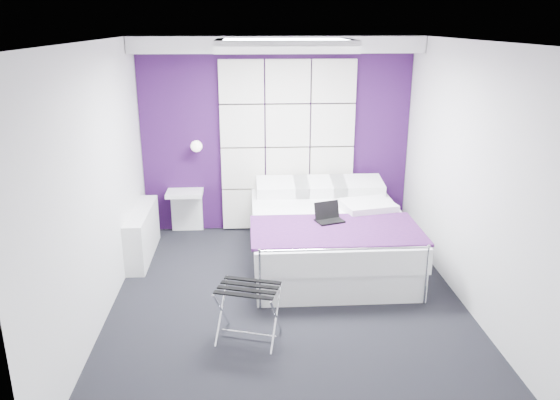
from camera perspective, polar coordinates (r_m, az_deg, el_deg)
name	(u,v)px	position (r m, az deg, el deg)	size (l,w,h in m)	color
floor	(288,303)	(5.73, 0.84, -10.73)	(4.40, 4.40, 0.00)	black
ceiling	(289,41)	(5.02, 0.99, 16.26)	(4.40, 4.40, 0.00)	white
wall_back	(276,136)	(7.36, -0.41, 6.67)	(3.60, 3.60, 0.00)	silver
wall_left	(98,186)	(5.40, -18.52, 1.43)	(4.40, 4.40, 0.00)	silver
wall_right	(472,179)	(5.65, 19.44, 2.07)	(4.40, 4.40, 0.00)	silver
accent_wall	(276,137)	(7.35, -0.41, 6.65)	(3.58, 0.02, 2.58)	#310F42
soffit	(277,44)	(6.96, -0.32, 15.97)	(3.58, 0.50, 0.20)	white
headboard	(288,147)	(7.33, 0.79, 5.59)	(1.80, 0.08, 2.30)	silver
skylight	(285,44)	(5.62, 0.49, 15.96)	(1.36, 0.86, 0.12)	white
wall_lamp	(197,146)	(7.26, -8.70, 5.65)	(0.15, 0.15, 0.15)	white
radiator	(142,233)	(6.89, -14.18, -3.40)	(0.22, 1.20, 0.60)	white
bed	(328,235)	(6.57, 5.00, -3.67)	(1.85, 2.23, 0.78)	white
nightstand	(185,193)	(7.40, -9.92, 0.74)	(0.48, 0.37, 0.05)	white
luggage_rack	(249,313)	(5.03, -3.31, -11.71)	(0.53, 0.39, 0.52)	silver
laptop	(329,216)	(6.16, 5.16, -1.68)	(0.30, 0.21, 0.22)	black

